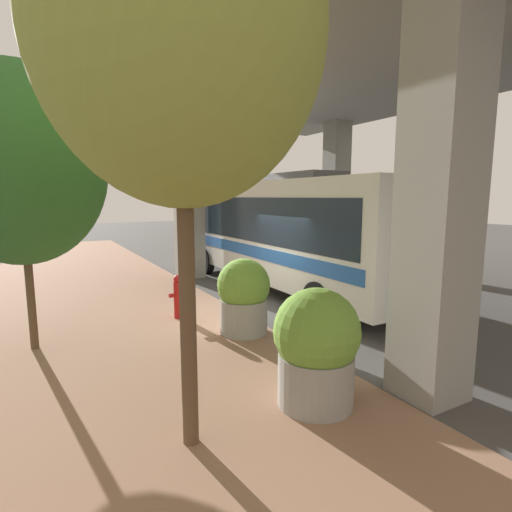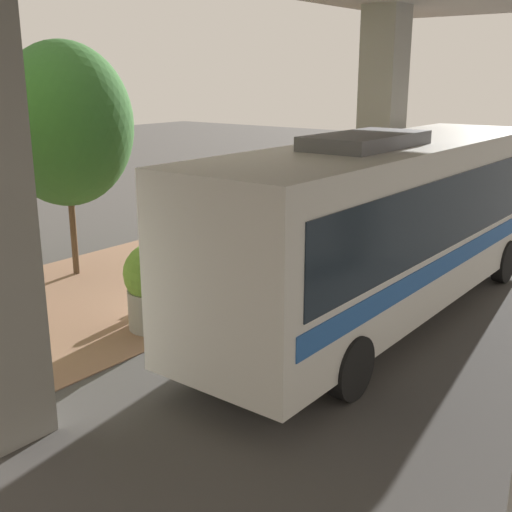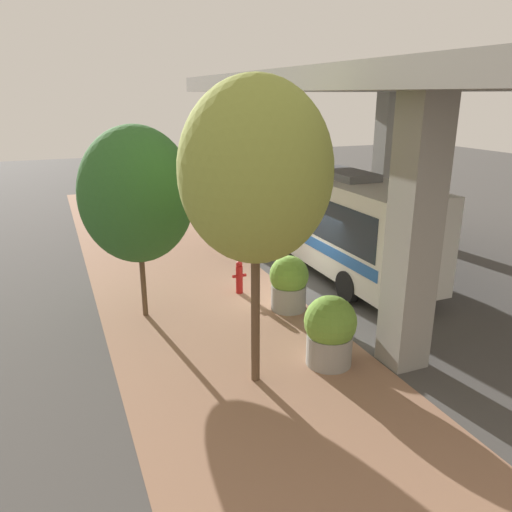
{
  "view_description": "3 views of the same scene",
  "coord_description": "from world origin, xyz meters",
  "px_view_note": "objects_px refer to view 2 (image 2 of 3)",
  "views": [
    {
      "loc": [
        -4.58,
        -8.98,
        3.01
      ],
      "look_at": [
        1.04,
        1.09,
        1.29
      ],
      "focal_mm": 28.0,
      "sensor_mm": 36.0,
      "label": 1
    },
    {
      "loc": [
        7.9,
        -9.31,
        4.7
      ],
      "look_at": [
        0.81,
        -0.18,
        1.42
      ],
      "focal_mm": 45.0,
      "sensor_mm": 36.0,
      "label": 2
    },
    {
      "loc": [
        -6.85,
        -13.81,
        6.21
      ],
      "look_at": [
        -1.16,
        -0.04,
        1.35
      ],
      "focal_mm": 35.0,
      "sensor_mm": 36.0,
      "label": 3
    }
  ],
  "objects_px": {
    "planter_middle": "(155,286)",
    "street_tree_far": "(65,125)",
    "fire_hydrant": "(184,270)",
    "bus": "(389,218)"
  },
  "relations": [
    {
      "from": "planter_middle",
      "to": "street_tree_far",
      "type": "bearing_deg",
      "value": 163.34
    },
    {
      "from": "fire_hydrant",
      "to": "planter_middle",
      "type": "xyz_separation_m",
      "value": [
        0.92,
        -1.75,
        0.29
      ]
    },
    {
      "from": "fire_hydrant",
      "to": "planter_middle",
      "type": "bearing_deg",
      "value": -62.24
    },
    {
      "from": "street_tree_far",
      "to": "bus",
      "type": "bearing_deg",
      "value": 15.96
    },
    {
      "from": "fire_hydrant",
      "to": "street_tree_far",
      "type": "distance_m",
      "value": 4.4
    },
    {
      "from": "planter_middle",
      "to": "street_tree_far",
      "type": "height_order",
      "value": "street_tree_far"
    },
    {
      "from": "planter_middle",
      "to": "street_tree_far",
      "type": "xyz_separation_m",
      "value": [
        -4.07,
        1.22,
        2.74
      ]
    },
    {
      "from": "fire_hydrant",
      "to": "street_tree_far",
      "type": "relative_size",
      "value": 0.2
    },
    {
      "from": "bus",
      "to": "planter_middle",
      "type": "bearing_deg",
      "value": -133.76
    },
    {
      "from": "fire_hydrant",
      "to": "planter_middle",
      "type": "distance_m",
      "value": 2.0
    }
  ]
}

